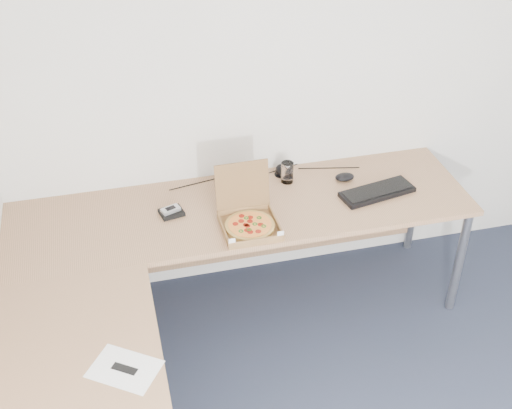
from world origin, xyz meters
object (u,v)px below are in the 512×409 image
object	(u,v)px
keyboard	(377,192)
drinking_glass	(287,172)
pizza_box	(249,222)
wallet	(172,212)
desk	(196,271)

from	to	relation	value
keyboard	drinking_glass	bearing A→B (deg)	140.55
pizza_box	keyboard	xyz separation A→B (m)	(0.76, 0.13, -0.02)
wallet	drinking_glass	bearing A→B (deg)	0.64
desk	wallet	distance (m)	0.46
wallet	keyboard	bearing A→B (deg)	-16.61
pizza_box	desk	bearing A→B (deg)	-143.84
drinking_glass	keyboard	distance (m)	0.51
desk	pizza_box	world-z (taller)	pizza_box
drinking_glass	wallet	xyz separation A→B (m)	(-0.68, -0.16, -0.05)
desk	keyboard	bearing A→B (deg)	18.84
drinking_glass	pizza_box	bearing A→B (deg)	-130.09
keyboard	wallet	world-z (taller)	keyboard
desk	drinking_glass	xyz separation A→B (m)	(0.63, 0.61, 0.09)
desk	keyboard	size ratio (longest dim) A/B	5.98
desk	drinking_glass	bearing A→B (deg)	44.03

